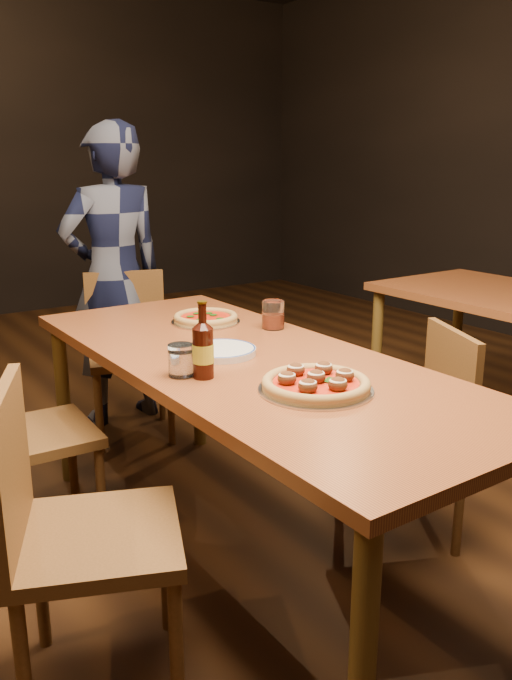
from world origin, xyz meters
TOP-DOWN VIEW (x-y plane):
  - ground at (0.00, 0.00)m, footprint 9.00×9.00m
  - table_main at (0.00, 0.00)m, footprint 0.80×2.00m
  - chair_main_nw at (-0.67, -0.29)m, footprint 0.56×0.56m
  - chair_main_sw at (-0.59, 0.51)m, footprint 0.42×0.42m
  - chair_main_e at (0.53, -0.22)m, footprint 0.52×0.52m
  - chair_end at (0.11, 1.23)m, footprint 0.52×0.52m
  - pizza_meatball at (-0.03, -0.39)m, footprint 0.33×0.33m
  - pizza_margherita at (0.13, 0.50)m, footprint 0.28×0.28m
  - plate_stack at (-0.06, 0.07)m, footprint 0.24×0.24m
  - beer_bottle at (-0.23, -0.11)m, footprint 0.07×0.07m
  - water_glass at (-0.28, -0.05)m, footprint 0.08×0.08m
  - amber_glass at (0.30, 0.26)m, footprint 0.09×0.09m
  - diner at (0.16, 1.50)m, footprint 0.59×0.40m

SIDE VIEW (x-z plane):
  - ground at x=0.00m, z-range 0.00..0.00m
  - chair_main_e at x=0.53m, z-range 0.00..0.84m
  - chair_main_sw at x=-0.59m, z-range 0.00..0.87m
  - chair_end at x=0.11m, z-range 0.00..0.87m
  - chair_main_nw at x=-0.67m, z-range 0.00..0.91m
  - table_main at x=0.00m, z-range 0.30..1.05m
  - plate_stack at x=-0.06m, z-range 0.75..0.77m
  - pizza_margherita at x=0.13m, z-range 0.75..0.79m
  - pizza_meatball at x=-0.03m, z-range 0.74..0.80m
  - diner at x=0.16m, z-range 0.00..1.59m
  - water_glass at x=-0.28m, z-range 0.75..0.85m
  - amber_glass at x=0.30m, z-range 0.75..0.86m
  - beer_bottle at x=-0.23m, z-range 0.72..0.95m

